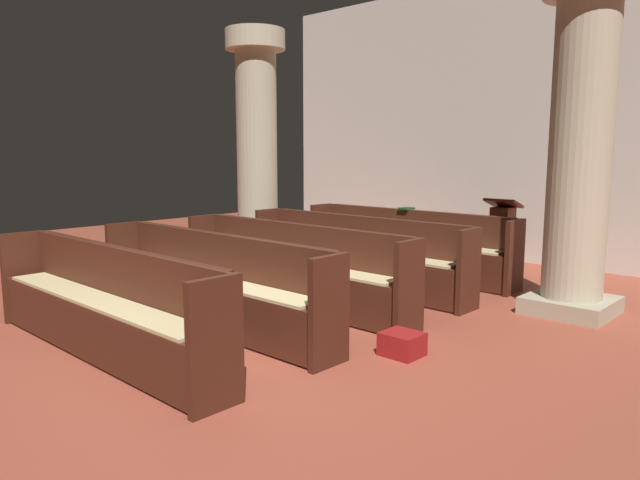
% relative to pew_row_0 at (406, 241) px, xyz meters
% --- Properties ---
extents(ground_plane, '(19.20, 19.20, 0.00)m').
position_rel_pew_row_0_xyz_m(ground_plane, '(0.88, -3.87, -0.50)').
color(ground_plane, '#9E4733').
extents(back_wall, '(10.00, 0.16, 4.50)m').
position_rel_pew_row_0_xyz_m(back_wall, '(0.88, 2.21, 1.75)').
color(back_wall, silver).
rests_on(back_wall, ground).
extents(pew_row_0, '(3.30, 0.47, 0.92)m').
position_rel_pew_row_0_xyz_m(pew_row_0, '(0.00, 0.00, 0.00)').
color(pew_row_0, '#4C2316').
rests_on(pew_row_0, ground).
extents(pew_row_1, '(3.30, 0.46, 0.92)m').
position_rel_pew_row_0_xyz_m(pew_row_1, '(0.00, -1.13, 0.00)').
color(pew_row_1, '#4C2316').
rests_on(pew_row_1, ground).
extents(pew_row_2, '(3.30, 0.47, 0.92)m').
position_rel_pew_row_0_xyz_m(pew_row_2, '(0.00, -2.27, 0.00)').
color(pew_row_2, '#4C2316').
rests_on(pew_row_2, ground).
extents(pew_row_3, '(3.30, 0.46, 0.92)m').
position_rel_pew_row_0_xyz_m(pew_row_3, '(0.00, -3.40, 0.00)').
color(pew_row_3, '#4C2316').
rests_on(pew_row_3, ground).
extents(pew_row_4, '(3.30, 0.46, 0.92)m').
position_rel_pew_row_0_xyz_m(pew_row_4, '(0.00, -4.53, 0.00)').
color(pew_row_4, '#4C2316').
rests_on(pew_row_4, ground).
extents(pillar_aisle_side, '(0.92, 0.92, 3.60)m').
position_rel_pew_row_0_xyz_m(pillar_aisle_side, '(2.46, -0.41, 1.37)').
color(pillar_aisle_side, tan).
rests_on(pillar_aisle_side, ground).
extents(pillar_far_side, '(0.92, 0.92, 3.60)m').
position_rel_pew_row_0_xyz_m(pillar_far_side, '(-2.41, -0.66, 1.37)').
color(pillar_far_side, tan).
rests_on(pillar_far_side, ground).
extents(lectern, '(0.48, 0.45, 1.08)m').
position_rel_pew_row_0_xyz_m(lectern, '(0.87, 1.18, -0.04)').
color(lectern, '#492215').
rests_on(lectern, ground).
extents(hymn_book, '(0.16, 0.21, 0.03)m').
position_rel_pew_row_0_xyz_m(hymn_book, '(-0.13, 0.19, 0.44)').
color(hymn_book, '#194723').
rests_on(hymn_book, pew_row_0).
extents(kneeler_box_red, '(0.33, 0.30, 0.20)m').
position_rel_pew_row_0_xyz_m(kneeler_box_red, '(1.90, -2.78, -0.40)').
color(kneeler_box_red, maroon).
rests_on(kneeler_box_red, ground).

